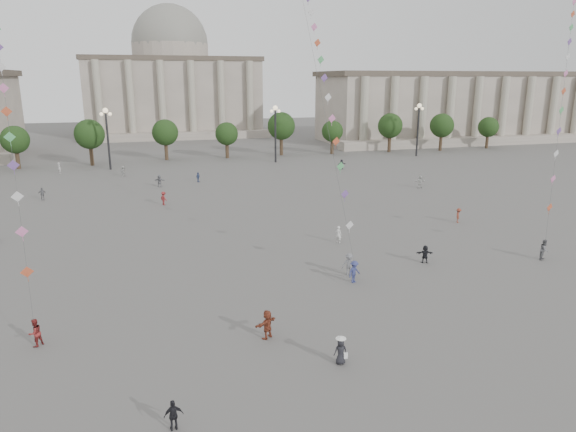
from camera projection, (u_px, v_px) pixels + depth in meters
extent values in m
plane|color=#585552|center=(325.00, 361.00, 29.08)|extent=(360.00, 360.00, 0.00)
cube|color=gray|center=(473.00, 108.00, 134.91)|extent=(80.00, 22.00, 16.00)
cube|color=#4E4439|center=(476.00, 74.00, 132.68)|extent=(81.60, 22.44, 1.20)
cube|color=gray|center=(502.00, 140.00, 124.64)|extent=(84.00, 4.00, 2.00)
cube|color=gray|center=(173.00, 98.00, 147.38)|extent=(46.00, 30.00, 20.00)
cube|color=#4E4439|center=(171.00, 60.00, 144.63)|extent=(46.92, 30.60, 1.20)
cube|color=gray|center=(179.00, 136.00, 133.90)|extent=(48.30, 4.00, 2.00)
cylinder|color=gray|center=(171.00, 53.00, 144.14)|extent=(21.00, 21.00, 5.00)
sphere|color=gray|center=(170.00, 43.00, 143.49)|extent=(21.00, 21.00, 21.00)
cylinder|color=#3A291D|center=(25.00, 156.00, 93.33)|extent=(0.70, 0.70, 3.52)
sphere|color=black|center=(23.00, 136.00, 92.38)|extent=(5.12, 5.12, 5.12)
cylinder|color=#3A291D|center=(95.00, 154.00, 96.46)|extent=(0.70, 0.70, 3.52)
sphere|color=black|center=(93.00, 134.00, 95.51)|extent=(5.12, 5.12, 5.12)
cylinder|color=#3A291D|center=(161.00, 152.00, 99.59)|extent=(0.70, 0.70, 3.52)
sphere|color=black|center=(159.00, 133.00, 98.64)|extent=(5.12, 5.12, 5.12)
cylinder|color=#3A291D|center=(222.00, 149.00, 102.72)|extent=(0.70, 0.70, 3.52)
sphere|color=black|center=(222.00, 131.00, 101.77)|extent=(5.12, 5.12, 5.12)
cylinder|color=#3A291D|center=(280.00, 147.00, 105.85)|extent=(0.70, 0.70, 3.52)
sphere|color=black|center=(280.00, 129.00, 104.90)|extent=(5.12, 5.12, 5.12)
cylinder|color=#3A291D|center=(335.00, 145.00, 108.98)|extent=(0.70, 0.70, 3.52)
sphere|color=black|center=(335.00, 128.00, 108.03)|extent=(5.12, 5.12, 5.12)
cylinder|color=#3A291D|center=(386.00, 143.00, 112.11)|extent=(0.70, 0.70, 3.52)
sphere|color=black|center=(387.00, 126.00, 111.16)|extent=(5.12, 5.12, 5.12)
cylinder|color=#3A291D|center=(435.00, 142.00, 115.24)|extent=(0.70, 0.70, 3.52)
sphere|color=black|center=(436.00, 125.00, 114.29)|extent=(5.12, 5.12, 5.12)
cylinder|color=#3A291D|center=(481.00, 140.00, 118.37)|extent=(0.70, 0.70, 3.52)
sphere|color=black|center=(482.00, 124.00, 117.42)|extent=(5.12, 5.12, 5.12)
cylinder|color=#262628|center=(108.00, 141.00, 88.97)|extent=(0.36, 0.36, 10.00)
sphere|color=#FFE5B2|center=(105.00, 111.00, 87.62)|extent=(0.90, 0.90, 0.90)
sphere|color=#FFE5B2|center=(101.00, 114.00, 87.59)|extent=(0.60, 0.60, 0.60)
sphere|color=#FFE5B2|center=(110.00, 114.00, 87.96)|extent=(0.60, 0.60, 0.60)
cylinder|color=#262628|center=(275.00, 136.00, 96.79)|extent=(0.36, 0.36, 10.00)
sphere|color=#FFE5B2|center=(275.00, 108.00, 95.44)|extent=(0.90, 0.90, 0.90)
sphere|color=#FFE5B2|center=(272.00, 111.00, 95.42)|extent=(0.60, 0.60, 0.60)
sphere|color=#FFE5B2|center=(279.00, 111.00, 95.78)|extent=(0.60, 0.60, 0.60)
cylinder|color=#262628|center=(418.00, 132.00, 104.62)|extent=(0.36, 0.36, 10.00)
sphere|color=#FFE5B2|center=(419.00, 106.00, 103.27)|extent=(0.90, 0.90, 0.90)
sphere|color=#FFE5B2|center=(416.00, 109.00, 103.24)|extent=(0.60, 0.60, 0.60)
sphere|color=#FFE5B2|center=(422.00, 109.00, 103.61)|extent=(0.60, 0.60, 0.60)
imported|color=#36477A|center=(198.00, 177.00, 79.17)|extent=(0.88, 0.89, 1.51)
imported|color=black|center=(425.00, 254.00, 44.37)|extent=(1.54, 0.86, 1.58)
imported|color=#ADADA9|center=(123.00, 171.00, 83.84)|extent=(1.05, 1.66, 1.71)
imported|color=slate|center=(349.00, 264.00, 41.48)|extent=(1.32, 0.90, 1.87)
imported|color=silver|center=(420.00, 182.00, 74.87)|extent=(1.74, 0.63, 1.85)
imported|color=brown|center=(458.00, 215.00, 56.78)|extent=(1.08, 1.21, 1.63)
imported|color=black|center=(342.00, 164.00, 90.30)|extent=(1.68, 0.82, 1.74)
imported|color=beige|center=(59.00, 168.00, 86.07)|extent=(0.78, 0.83, 1.91)
imported|color=slate|center=(159.00, 181.00, 75.62)|extent=(1.73, 1.15, 1.79)
imported|color=silver|center=(339.00, 234.00, 49.78)|extent=(0.70, 0.73, 1.69)
imported|color=slate|center=(42.00, 194.00, 67.40)|extent=(1.01, 0.53, 1.64)
imported|color=maroon|center=(164.00, 198.00, 64.71)|extent=(1.16, 1.28, 1.73)
imported|color=brown|center=(267.00, 324.00, 31.41)|extent=(1.72, 1.39, 1.84)
imported|color=black|center=(174.00, 415.00, 23.19)|extent=(0.91, 0.44, 1.50)
imported|color=maroon|center=(35.00, 333.00, 30.47)|extent=(1.06, 1.06, 1.74)
imported|color=navy|center=(354.00, 272.00, 40.02)|extent=(1.33, 1.10, 1.79)
imported|color=#5D5D61|center=(544.00, 250.00, 45.12)|extent=(1.13, 1.08, 1.84)
imported|color=black|center=(341.00, 351.00, 28.59)|extent=(0.76, 0.51, 1.52)
cone|color=white|center=(341.00, 338.00, 28.37)|extent=(0.52, 0.52, 0.14)
cylinder|color=white|center=(341.00, 339.00, 28.38)|extent=(0.60, 0.60, 0.02)
cube|color=white|center=(346.00, 356.00, 28.57)|extent=(0.22, 0.10, 0.35)
cube|color=#C9522F|center=(27.00, 272.00, 31.35)|extent=(0.76, 0.25, 0.76)
cube|color=pink|center=(22.00, 232.00, 32.53)|extent=(0.76, 0.25, 0.76)
cube|color=silver|center=(17.00, 197.00, 33.75)|extent=(0.76, 0.25, 0.76)
cube|color=#734D9B|center=(13.00, 165.00, 35.00)|extent=(0.76, 0.25, 0.76)
cube|color=#51B167|center=(10.00, 137.00, 36.26)|extent=(0.76, 0.25, 0.76)
cube|color=#C9522F|center=(6.00, 111.00, 37.53)|extent=(0.76, 0.25, 0.76)
cube|color=pink|center=(3.00, 88.00, 38.82)|extent=(0.76, 0.25, 0.76)
cube|color=silver|center=(1.00, 67.00, 40.11)|extent=(0.76, 0.25, 0.76)
cube|color=silver|center=(350.00, 225.00, 40.85)|extent=(0.76, 0.25, 0.76)
cube|color=#734D9B|center=(345.00, 194.00, 41.98)|extent=(0.76, 0.25, 0.76)
cube|color=#51B167|center=(340.00, 166.00, 43.14)|extent=(0.76, 0.25, 0.76)
cube|color=#C9522F|center=(336.00, 141.00, 44.33)|extent=(0.76, 0.25, 0.76)
cube|color=pink|center=(332.00, 118.00, 45.55)|extent=(0.76, 0.25, 0.76)
cube|color=silver|center=(328.00, 97.00, 46.77)|extent=(0.76, 0.25, 0.76)
cube|color=#734D9B|center=(324.00, 78.00, 48.01)|extent=(0.76, 0.25, 0.76)
cube|color=#51B167|center=(321.00, 60.00, 49.25)|extent=(0.76, 0.25, 0.76)
cube|color=#C9522F|center=(317.00, 43.00, 50.51)|extent=(0.76, 0.25, 0.76)
cube|color=pink|center=(314.00, 27.00, 51.77)|extent=(0.76, 0.25, 0.76)
cube|color=silver|center=(311.00, 12.00, 53.03)|extent=(0.76, 0.25, 0.76)
cylinder|color=#3F3F3F|center=(570.00, 39.00, 60.02)|extent=(0.02, 0.02, 59.06)
cube|color=#C9522F|center=(550.00, 207.00, 46.14)|extent=(0.76, 0.25, 0.76)
cube|color=pink|center=(553.00, 179.00, 47.45)|extent=(0.76, 0.25, 0.76)
cube|color=silver|center=(556.00, 154.00, 48.80)|extent=(0.76, 0.25, 0.76)
cube|color=#734D9B|center=(559.00, 131.00, 50.18)|extent=(0.76, 0.25, 0.76)
cube|color=#51B167|center=(561.00, 110.00, 51.59)|extent=(0.76, 0.25, 0.76)
cube|color=#C9522F|center=(564.00, 91.00, 53.00)|extent=(0.76, 0.25, 0.76)
cube|color=pink|center=(566.00, 73.00, 54.43)|extent=(0.76, 0.25, 0.76)
cube|color=silver|center=(568.00, 57.00, 55.87)|extent=(0.76, 0.25, 0.76)
cube|color=#734D9B|center=(570.00, 42.00, 57.31)|extent=(0.76, 0.25, 0.76)
cube|color=#51B167|center=(571.00, 27.00, 58.76)|extent=(0.76, 0.25, 0.76)
cube|color=#C9522F|center=(573.00, 14.00, 60.22)|extent=(0.76, 0.25, 0.76)
cube|color=pink|center=(574.00, 1.00, 61.69)|extent=(0.76, 0.25, 0.76)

